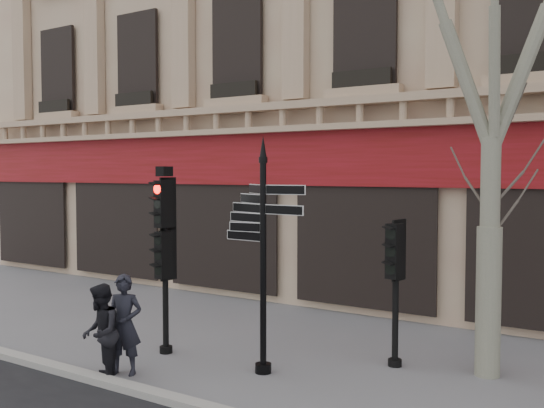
{
  "coord_description": "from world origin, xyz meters",
  "views": [
    {
      "loc": [
        5.64,
        -7.68,
        3.27
      ],
      "look_at": [
        0.3,
        0.6,
        2.75
      ],
      "focal_mm": 40.0,
      "sensor_mm": 36.0,
      "label": 1
    }
  ],
  "objects_px": {
    "fingerpost": "(263,215)",
    "pedestrian_a": "(124,324)",
    "traffic_signal_main": "(165,236)",
    "pedestrian_b": "(100,333)",
    "traffic_signal_secondary": "(396,267)"
  },
  "relations": [
    {
      "from": "traffic_signal_main",
      "to": "pedestrian_a",
      "type": "xyz_separation_m",
      "value": [
        0.23,
        -1.22,
        -1.32
      ]
    },
    {
      "from": "fingerpost",
      "to": "pedestrian_b",
      "type": "height_order",
      "value": "fingerpost"
    },
    {
      "from": "fingerpost",
      "to": "pedestrian_a",
      "type": "bearing_deg",
      "value": -132.3
    },
    {
      "from": "pedestrian_a",
      "to": "fingerpost",
      "type": "bearing_deg",
      "value": 10.05
    },
    {
      "from": "pedestrian_b",
      "to": "pedestrian_a",
      "type": "bearing_deg",
      "value": 130.81
    },
    {
      "from": "traffic_signal_secondary",
      "to": "traffic_signal_main",
      "type": "bearing_deg",
      "value": -149.61
    },
    {
      "from": "traffic_signal_secondary",
      "to": "pedestrian_b",
      "type": "bearing_deg",
      "value": -130.29
    },
    {
      "from": "traffic_signal_main",
      "to": "traffic_signal_secondary",
      "type": "height_order",
      "value": "traffic_signal_main"
    },
    {
      "from": "traffic_signal_secondary",
      "to": "fingerpost",
      "type": "bearing_deg",
      "value": -130.28
    },
    {
      "from": "fingerpost",
      "to": "pedestrian_a",
      "type": "distance_m",
      "value": 2.87
    },
    {
      "from": "fingerpost",
      "to": "traffic_signal_main",
      "type": "height_order",
      "value": "fingerpost"
    },
    {
      "from": "traffic_signal_main",
      "to": "pedestrian_b",
      "type": "height_order",
      "value": "traffic_signal_main"
    },
    {
      "from": "pedestrian_a",
      "to": "pedestrian_b",
      "type": "xyz_separation_m",
      "value": [
        -0.07,
        -0.44,
        -0.05
      ]
    },
    {
      "from": "fingerpost",
      "to": "pedestrian_a",
      "type": "relative_size",
      "value": 2.37
    },
    {
      "from": "fingerpost",
      "to": "traffic_signal_main",
      "type": "bearing_deg",
      "value": -165.23
    }
  ]
}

